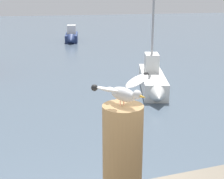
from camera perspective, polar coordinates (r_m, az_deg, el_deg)
mooring_post at (r=2.41m, az=1.93°, el=-13.71°), size 0.30×0.30×0.95m
seagull at (r=2.18m, az=2.15°, el=-0.23°), size 0.53×0.37×0.20m
boat_white at (r=11.16m, az=7.56°, el=1.74°), size 2.03×3.90×3.61m
boat_navy at (r=24.40m, az=-7.49°, el=9.70°), size 1.73×4.11×1.30m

